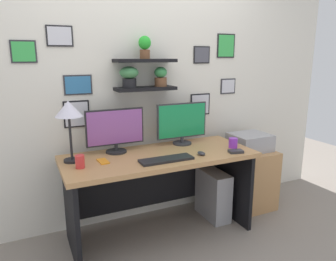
{
  "coord_description": "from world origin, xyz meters",
  "views": [
    {
      "loc": [
        -1.03,
        -2.37,
        1.57
      ],
      "look_at": [
        0.1,
        0.05,
        0.94
      ],
      "focal_mm": 33.81,
      "sensor_mm": 36.0,
      "label": 1
    }
  ],
  "objects_px": {
    "monitor_right": "(182,123)",
    "computer_mouse": "(201,153)",
    "monitor_left": "(115,130)",
    "pen_cup": "(80,162)",
    "drawer_cabinet": "(248,178)",
    "computer_tower_right": "(213,194)",
    "desk_lamp": "(69,113)",
    "desk": "(158,175)",
    "printer": "(250,142)",
    "coffee_mug": "(233,143)",
    "cell_phone": "(103,161)",
    "keyboard": "(166,159)",
    "scissors_tray": "(236,151)"
  },
  "relations": [
    {
      "from": "cell_phone",
      "to": "scissors_tray",
      "type": "xyz_separation_m",
      "value": [
        1.1,
        -0.25,
        0.01
      ]
    },
    {
      "from": "desk_lamp",
      "to": "drawer_cabinet",
      "type": "bearing_deg",
      "value": 0.4
    },
    {
      "from": "computer_mouse",
      "to": "computer_tower_right",
      "type": "bearing_deg",
      "value": 38.93
    },
    {
      "from": "monitor_left",
      "to": "drawer_cabinet",
      "type": "distance_m",
      "value": 1.54
    },
    {
      "from": "monitor_left",
      "to": "desk_lamp",
      "type": "bearing_deg",
      "value": -165.37
    },
    {
      "from": "monitor_left",
      "to": "drawer_cabinet",
      "type": "relative_size",
      "value": 0.82
    },
    {
      "from": "desk_lamp",
      "to": "computer_tower_right",
      "type": "relative_size",
      "value": 1.03
    },
    {
      "from": "desk",
      "to": "computer_tower_right",
      "type": "distance_m",
      "value": 0.67
    },
    {
      "from": "drawer_cabinet",
      "to": "printer",
      "type": "height_order",
      "value": "printer"
    },
    {
      "from": "keyboard",
      "to": "drawer_cabinet",
      "type": "bearing_deg",
      "value": 15.75
    },
    {
      "from": "cell_phone",
      "to": "drawer_cabinet",
      "type": "relative_size",
      "value": 0.23
    },
    {
      "from": "desk",
      "to": "computer_tower_right",
      "type": "relative_size",
      "value": 3.47
    },
    {
      "from": "monitor_right",
      "to": "desk_lamp",
      "type": "xyz_separation_m",
      "value": [
        -1.03,
        -0.1,
        0.19
      ]
    },
    {
      "from": "computer_tower_right",
      "to": "computer_mouse",
      "type": "bearing_deg",
      "value": -141.07
    },
    {
      "from": "monitor_right",
      "to": "pen_cup",
      "type": "relative_size",
      "value": 5.05
    },
    {
      "from": "desk",
      "to": "desk_lamp",
      "type": "height_order",
      "value": "desk_lamp"
    },
    {
      "from": "keyboard",
      "to": "computer_mouse",
      "type": "bearing_deg",
      "value": 1.66
    },
    {
      "from": "cell_phone",
      "to": "pen_cup",
      "type": "relative_size",
      "value": 1.4
    },
    {
      "from": "computer_mouse",
      "to": "monitor_right",
      "type": "bearing_deg",
      "value": 88.02
    },
    {
      "from": "desk",
      "to": "monitor_left",
      "type": "bearing_deg",
      "value": 153.33
    },
    {
      "from": "cell_phone",
      "to": "printer",
      "type": "distance_m",
      "value": 1.57
    },
    {
      "from": "scissors_tray",
      "to": "monitor_left",
      "type": "bearing_deg",
      "value": 153.99
    },
    {
      "from": "desk_lamp",
      "to": "pen_cup",
      "type": "relative_size",
      "value": 4.86
    },
    {
      "from": "monitor_left",
      "to": "pen_cup",
      "type": "distance_m",
      "value": 0.47
    },
    {
      "from": "desk",
      "to": "printer",
      "type": "relative_size",
      "value": 4.32
    },
    {
      "from": "pen_cup",
      "to": "computer_tower_right",
      "type": "xyz_separation_m",
      "value": [
        1.28,
        0.12,
        -0.56
      ]
    },
    {
      "from": "pen_cup",
      "to": "drawer_cabinet",
      "type": "height_order",
      "value": "pen_cup"
    },
    {
      "from": "scissors_tray",
      "to": "drawer_cabinet",
      "type": "distance_m",
      "value": 0.74
    },
    {
      "from": "monitor_right",
      "to": "computer_mouse",
      "type": "distance_m",
      "value": 0.43
    },
    {
      "from": "computer_tower_right",
      "to": "keyboard",
      "type": "bearing_deg",
      "value": -158.64
    },
    {
      "from": "drawer_cabinet",
      "to": "desk",
      "type": "bearing_deg",
      "value": -176.07
    },
    {
      "from": "monitor_right",
      "to": "keyboard",
      "type": "bearing_deg",
      "value": -130.95
    },
    {
      "from": "coffee_mug",
      "to": "drawer_cabinet",
      "type": "xyz_separation_m",
      "value": [
        0.38,
        0.23,
        -0.49
      ]
    },
    {
      "from": "desk_lamp",
      "to": "computer_tower_right",
      "type": "bearing_deg",
      "value": -2.35
    },
    {
      "from": "desk",
      "to": "keyboard",
      "type": "bearing_deg",
      "value": -95.2
    },
    {
      "from": "monitor_left",
      "to": "computer_mouse",
      "type": "bearing_deg",
      "value": -31.46
    },
    {
      "from": "monitor_left",
      "to": "cell_phone",
      "type": "bearing_deg",
      "value": -128.25
    },
    {
      "from": "coffee_mug",
      "to": "pen_cup",
      "type": "bearing_deg",
      "value": 178.32
    },
    {
      "from": "desk",
      "to": "computer_tower_right",
      "type": "bearing_deg",
      "value": 0.72
    },
    {
      "from": "desk",
      "to": "keyboard",
      "type": "height_order",
      "value": "keyboard"
    },
    {
      "from": "desk",
      "to": "scissors_tray",
      "type": "distance_m",
      "value": 0.72
    },
    {
      "from": "computer_tower_right",
      "to": "scissors_tray",
      "type": "bearing_deg",
      "value": -86.71
    },
    {
      "from": "drawer_cabinet",
      "to": "monitor_left",
      "type": "bearing_deg",
      "value": 176.36
    },
    {
      "from": "desk",
      "to": "printer",
      "type": "xyz_separation_m",
      "value": [
        1.07,
        0.07,
        0.16
      ]
    },
    {
      "from": "desk_lamp",
      "to": "cell_phone",
      "type": "relative_size",
      "value": 3.47
    },
    {
      "from": "printer",
      "to": "desk_lamp",
      "type": "bearing_deg",
      "value": -179.6
    },
    {
      "from": "computer_mouse",
      "to": "cell_phone",
      "type": "height_order",
      "value": "computer_mouse"
    },
    {
      "from": "desk",
      "to": "drawer_cabinet",
      "type": "height_order",
      "value": "desk"
    },
    {
      "from": "computer_mouse",
      "to": "coffee_mug",
      "type": "xyz_separation_m",
      "value": [
        0.38,
        0.07,
        0.03
      ]
    },
    {
      "from": "pen_cup",
      "to": "monitor_left",
      "type": "bearing_deg",
      "value": 37.98
    }
  ]
}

